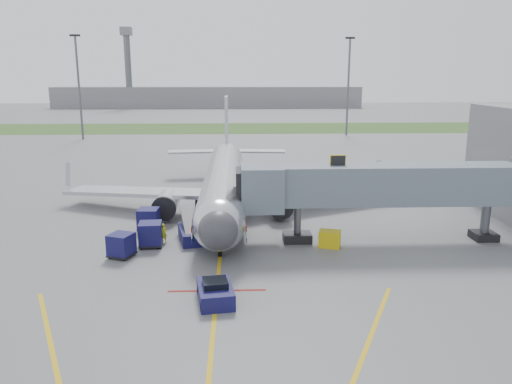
{
  "coord_description": "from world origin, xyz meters",
  "views": [
    {
      "loc": [
        1.33,
        -32.32,
        12.91
      ],
      "look_at": [
        2.87,
        8.59,
        3.2
      ],
      "focal_mm": 35.0,
      "sensor_mm": 36.0,
      "label": 1
    }
  ],
  "objects_px": {
    "ramp_worker": "(164,233)",
    "belt_loader": "(190,233)",
    "airliner": "(224,182)",
    "pushback_tug": "(215,292)"
  },
  "relations": [
    {
      "from": "airliner",
      "to": "ramp_worker",
      "type": "relative_size",
      "value": 23.12
    },
    {
      "from": "airliner",
      "to": "belt_loader",
      "type": "relative_size",
      "value": 7.45
    },
    {
      "from": "belt_loader",
      "to": "ramp_worker",
      "type": "distance_m",
      "value": 2.06
    },
    {
      "from": "ramp_worker",
      "to": "belt_loader",
      "type": "bearing_deg",
      "value": -12.12
    },
    {
      "from": "ramp_worker",
      "to": "airliner",
      "type": "bearing_deg",
      "value": 38.94
    },
    {
      "from": "airliner",
      "to": "pushback_tug",
      "type": "xyz_separation_m",
      "value": [
        -0.02,
        -20.69,
        -2.09
      ]
    },
    {
      "from": "belt_loader",
      "to": "pushback_tug",
      "type": "bearing_deg",
      "value": -77.33
    },
    {
      "from": "pushback_tug",
      "to": "ramp_worker",
      "type": "height_order",
      "value": "ramp_worker"
    },
    {
      "from": "belt_loader",
      "to": "ramp_worker",
      "type": "bearing_deg",
      "value": -164.92
    },
    {
      "from": "airliner",
      "to": "pushback_tug",
      "type": "height_order",
      "value": "airliner"
    }
  ]
}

